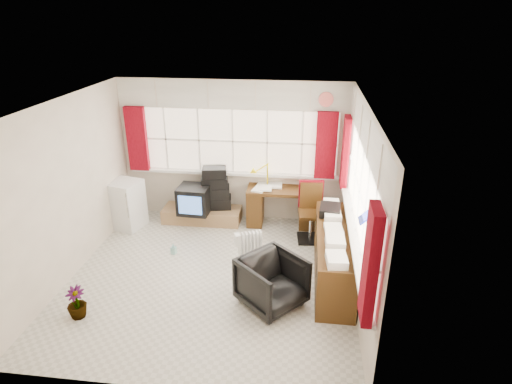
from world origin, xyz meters
TOP-DOWN VIEW (x-y plane):
  - ground at (0.00, 0.00)m, footprint 4.00×4.00m
  - room_walls at (0.00, 0.00)m, footprint 4.00×4.00m
  - window_back at (0.00, 1.94)m, footprint 3.70×0.12m
  - window_right at (1.94, 0.00)m, footprint 0.12×3.70m
  - curtains at (0.92, 0.93)m, footprint 3.83×3.83m
  - overhead_cabinets at (0.98, 0.98)m, footprint 3.98×3.98m
  - desk at (0.88, 1.80)m, footprint 1.21×0.61m
  - desk_lamp at (0.62, 1.86)m, footprint 0.15×0.13m
  - task_chair at (1.40, 1.37)m, footprint 0.45×0.48m
  - office_chair at (0.92, -0.49)m, footprint 1.04×1.04m
  - radiator at (0.51, 0.41)m, footprint 0.39×0.28m
  - credenza at (1.73, 0.20)m, footprint 0.50×2.00m
  - file_tray at (1.67, 0.75)m, footprint 0.33×0.40m
  - tv_bench at (-0.55, 1.72)m, footprint 1.40×0.50m
  - crt_tv at (-0.63, 1.56)m, footprint 0.56×0.53m
  - hifi_stack at (-0.31, 1.82)m, footprint 0.61×0.45m
  - mini_fridge at (-1.80, 1.36)m, footprint 0.61×0.62m
  - spray_bottle_a at (-0.60, 1.57)m, footprint 0.13×0.13m
  - spray_bottle_b at (-0.73, 0.55)m, footprint 0.09×0.09m
  - flower_vase at (-1.47, -1.05)m, footprint 0.24×0.24m

SIDE VIEW (x-z plane):
  - ground at x=0.00m, z-range 0.00..0.00m
  - spray_bottle_b at x=-0.73m, z-range 0.00..0.17m
  - tv_bench at x=-0.55m, z-range 0.00..0.25m
  - spray_bottle_a at x=-0.60m, z-range 0.00..0.31m
  - flower_vase at x=-1.47m, z-range 0.00..0.43m
  - radiator at x=0.51m, z-range -0.05..0.49m
  - office_chair at x=0.92m, z-range 0.00..0.68m
  - desk at x=0.88m, z-range 0.02..0.75m
  - credenza at x=1.73m, z-range -0.03..0.82m
  - mini_fridge at x=-1.80m, z-range 0.00..0.85m
  - crt_tv at x=-0.63m, z-range 0.25..0.73m
  - task_chair at x=1.40m, z-range 0.03..1.02m
  - hifi_stack at x=-0.31m, z-range 0.21..0.98m
  - file_tray at x=1.67m, z-range 0.75..0.88m
  - window_back at x=0.00m, z-range -0.85..2.75m
  - window_right at x=1.94m, z-range -0.85..2.75m
  - desk_lamp at x=0.62m, z-range 0.78..1.21m
  - curtains at x=0.92m, z-range 0.88..2.03m
  - room_walls at x=0.00m, z-range -0.50..3.50m
  - overhead_cabinets at x=0.98m, z-range 2.01..2.49m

